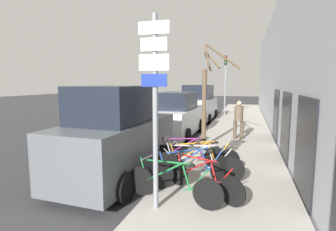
{
  "coord_description": "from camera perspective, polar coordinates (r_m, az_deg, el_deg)",
  "views": [
    {
      "loc": [
        3.04,
        -0.18,
        2.58
      ],
      "look_at": [
        0.61,
        7.83,
        1.52
      ],
      "focal_mm": 28.0,
      "sensor_mm": 36.0,
      "label": 1
    }
  ],
  "objects": [
    {
      "name": "bicycle_3",
      "position": [
        6.73,
        6.6,
        -10.53
      ],
      "size": [
        2.26,
        0.44,
        0.9
      ],
      "rotation": [
        0.0,
        0.0,
        1.61
      ],
      "color": "black",
      "rests_on": "sidewalk_curb"
    },
    {
      "name": "bicycle_2",
      "position": [
        6.33,
        5.33,
        -11.7
      ],
      "size": [
        1.91,
        1.22,
        0.9
      ],
      "rotation": [
        0.0,
        0.0,
        2.13
      ],
      "color": "black",
      "rests_on": "sidewalk_curb"
    },
    {
      "name": "ground_plane",
      "position": [
        12.05,
        1.88,
        -5.17
      ],
      "size": [
        80.0,
        80.0,
        0.0
      ],
      "primitive_type": "plane",
      "color": "#333335"
    },
    {
      "name": "bicycle_5",
      "position": [
        7.56,
        4.45,
        -8.56
      ],
      "size": [
        2.16,
        0.44,
        0.89
      ],
      "rotation": [
        0.0,
        0.0,
        1.68
      ],
      "color": "black",
      "rests_on": "sidewalk_curb"
    },
    {
      "name": "signpost",
      "position": [
        4.86,
        -2.84,
        3.01
      ],
      "size": [
        0.58,
        0.12,
        3.66
      ],
      "color": "gray",
      "rests_on": "sidewalk_curb"
    },
    {
      "name": "parked_car_2",
      "position": [
        18.01,
        6.68,
        2.4
      ],
      "size": [
        2.19,
        4.64,
        2.42
      ],
      "rotation": [
        0.0,
        0.0,
        -0.02
      ],
      "color": "#B2B7BC",
      "rests_on": "ground"
    },
    {
      "name": "parked_car_0",
      "position": [
        7.13,
        -11.02,
        -4.7
      ],
      "size": [
        2.11,
        4.24,
        2.49
      ],
      "rotation": [
        0.0,
        0.0,
        -0.04
      ],
      "color": "#51565B",
      "rests_on": "ground"
    },
    {
      "name": "building_facade",
      "position": [
        14.18,
        22.46,
        9.27
      ],
      "size": [
        0.23,
        32.0,
        6.5
      ],
      "color": "#B2B7C1",
      "rests_on": "ground"
    },
    {
      "name": "bicycle_4",
      "position": [
        7.12,
        6.95,
        -9.59
      ],
      "size": [
        2.04,
        0.97,
        0.89
      ],
      "rotation": [
        0.0,
        0.0,
        2.01
      ],
      "color": "black",
      "rests_on": "sidewalk_curb"
    },
    {
      "name": "bicycle_1",
      "position": [
        5.88,
        7.53,
        -13.49
      ],
      "size": [
        1.83,
        1.07,
        0.83
      ],
      "rotation": [
        0.0,
        0.0,
        1.05
      ],
      "color": "black",
      "rests_on": "sidewalk_curb"
    },
    {
      "name": "bicycle_0",
      "position": [
        5.51,
        0.97,
        -14.76
      ],
      "size": [
        2.12,
        0.54,
        0.87
      ],
      "rotation": [
        0.0,
        0.0,
        1.39
      ],
      "color": "black",
      "rests_on": "sidewalk_curb"
    },
    {
      "name": "street_tree",
      "position": [
        9.85,
        8.28,
        3.88
      ],
      "size": [
        1.36,
        2.11,
        3.86
      ],
      "color": "brown",
      "rests_on": "sidewalk_curb"
    },
    {
      "name": "pedestrian_near",
      "position": [
        11.62,
        15.14,
        -0.34
      ],
      "size": [
        0.43,
        0.37,
        1.65
      ],
      "rotation": [
        0.0,
        0.0,
        -0.06
      ],
      "color": "#4C3D2D",
      "rests_on": "sidewalk_curb"
    },
    {
      "name": "sidewalk_curb",
      "position": [
        14.4,
        14.88,
        -3.07
      ],
      "size": [
        3.2,
        32.0,
        0.15
      ],
      "color": "#ADA89E",
      "rests_on": "ground"
    },
    {
      "name": "traffic_light",
      "position": [
        19.81,
        12.37,
        8.34
      ],
      "size": [
        0.2,
        0.3,
        4.5
      ],
      "color": "gray",
      "rests_on": "sidewalk_curb"
    },
    {
      "name": "parked_car_1",
      "position": [
        12.57,
        1.88,
        -0.13
      ],
      "size": [
        2.05,
        4.67,
        2.13
      ],
      "rotation": [
        0.0,
        0.0,
        -0.02
      ],
      "color": "silver",
      "rests_on": "ground"
    }
  ]
}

